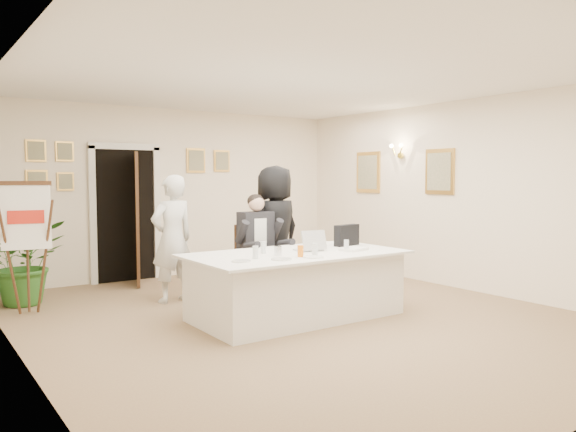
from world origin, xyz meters
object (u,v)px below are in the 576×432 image
(potted_palm, at_px, (25,262))
(laptop_bag, at_px, (347,235))
(laptop, at_px, (308,239))
(paper_stack, at_px, (354,249))
(conference_table, at_px, (296,284))
(flip_chart, at_px, (27,255))
(steel_jug, at_px, (278,251))
(standing_man, at_px, (172,239))
(standing_woman, at_px, (275,230))
(oj_glass, at_px, (300,251))
(seated_man, at_px, (258,246))

(potted_palm, height_order, laptop_bag, potted_palm)
(laptop, relative_size, paper_stack, 1.06)
(conference_table, height_order, flip_chart, flip_chart)
(conference_table, bearing_deg, steel_jug, -163.31)
(standing_man, distance_m, laptop, 1.90)
(standing_man, xyz_separation_m, steel_jug, (0.55, -1.71, -0.02))
(flip_chart, bearing_deg, paper_stack, -33.62)
(standing_woman, distance_m, oj_glass, 1.72)
(conference_table, distance_m, oj_glass, 0.58)
(potted_palm, bearing_deg, flip_chart, -96.44)
(seated_man, xyz_separation_m, flip_chart, (-2.72, 0.87, 0.01))
(conference_table, distance_m, standing_woman, 1.45)
(laptop, bearing_deg, potted_palm, 145.61)
(conference_table, height_order, steel_jug, steel_jug)
(laptop, bearing_deg, flip_chart, 154.55)
(laptop_bag, height_order, steel_jug, laptop_bag)
(seated_man, relative_size, flip_chart, 0.92)
(oj_glass, bearing_deg, laptop_bag, 24.03)
(conference_table, distance_m, paper_stack, 0.83)
(laptop_bag, bearing_deg, paper_stack, -130.57)
(standing_woman, xyz_separation_m, oj_glass, (-0.70, -1.57, -0.07))
(flip_chart, bearing_deg, seated_man, -17.74)
(flip_chart, distance_m, standing_man, 1.76)
(standing_woman, bearing_deg, paper_stack, 84.52)
(seated_man, distance_m, paper_stack, 1.43)
(laptop_bag, bearing_deg, steel_jug, -178.09)
(laptop, height_order, oj_glass, laptop)
(paper_stack, bearing_deg, flip_chart, 146.38)
(paper_stack, relative_size, oj_glass, 2.48)
(steel_jug, bearing_deg, standing_man, 107.82)
(conference_table, xyz_separation_m, standing_man, (-0.87, 1.61, 0.45))
(paper_stack, bearing_deg, laptop, 146.98)
(steel_jug, bearing_deg, flip_chart, 138.10)
(standing_man, bearing_deg, paper_stack, 121.76)
(potted_palm, distance_m, laptop, 3.75)
(oj_glass, bearing_deg, seated_man, 77.99)
(seated_man, bearing_deg, standing_man, 143.52)
(standing_man, relative_size, potted_palm, 1.53)
(conference_table, xyz_separation_m, oj_glass, (-0.17, -0.32, 0.45))
(standing_woman, distance_m, steel_jug, 1.59)
(seated_man, bearing_deg, potted_palm, 142.13)
(conference_table, xyz_separation_m, steel_jug, (-0.32, -0.10, 0.44))
(seated_man, distance_m, laptop, 1.03)
(standing_man, bearing_deg, oj_glass, 101.61)
(standing_man, height_order, steel_jug, standing_man)
(seated_man, xyz_separation_m, potted_palm, (-2.65, 1.52, -0.17))
(flip_chart, relative_size, potted_palm, 1.43)
(laptop_bag, bearing_deg, standing_man, 131.28)
(seated_man, bearing_deg, standing_woman, 15.99)
(paper_stack, bearing_deg, laptop_bag, 59.48)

